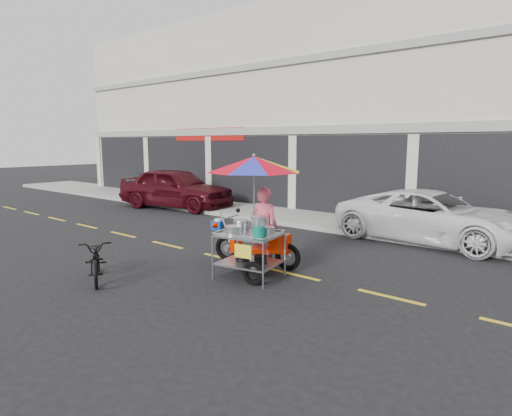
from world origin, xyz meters
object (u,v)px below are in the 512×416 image
Objects in this scene: maroon_sedan at (176,188)px; white_pickup at (433,217)px; food_vendor_rig at (256,199)px; near_bicycle at (96,259)px.

white_pickup is (9.97, 0.38, -0.13)m from maroon_sedan.
maroon_sedan is 1.81× the size of food_vendor_rig.
maroon_sedan is 9.25m from near_bicycle.
near_bicycle is (5.99, -7.03, -0.40)m from maroon_sedan.
maroon_sedan is 0.97× the size of white_pickup.
food_vendor_rig reaches higher than near_bicycle.
food_vendor_rig is (2.07, 2.33, 1.11)m from near_bicycle.
white_pickup reaches higher than near_bicycle.
maroon_sedan is at bearing 96.31° from white_pickup.
food_vendor_rig is (8.07, -4.70, 0.71)m from maroon_sedan.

